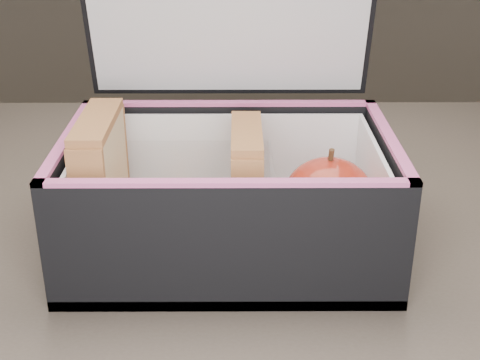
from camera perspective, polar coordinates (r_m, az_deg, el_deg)
The scene contains 8 objects.
kitchen_table at distance 0.67m, azimuth 1.36°, elevation -11.78°, with size 1.20×0.80×0.75m.
lunch_bag at distance 0.58m, azimuth -0.98°, elevation -0.57°, with size 0.28×0.23×0.28m.
plastic_tub at distance 0.58m, azimuth -5.54°, elevation -2.06°, with size 0.17×0.12×0.07m, color white, non-canonical shape.
sandwich_left at distance 0.58m, azimuth -11.71°, elevation 0.04°, with size 0.03×0.10×0.11m.
sandwich_right at distance 0.57m, azimuth 0.55°, elevation -0.41°, with size 0.03×0.09×0.10m.
carrot_sticks at distance 0.58m, azimuth -5.74°, elevation -3.95°, with size 0.04×0.15×0.03m.
paper_napkin at distance 0.60m, azimuth 6.85°, elevation -4.75°, with size 0.07×0.08×0.01m, color white.
red_apple at distance 0.58m, azimuth 7.55°, elevation -1.62°, with size 0.08×0.08×0.08m.
Camera 1 is at (-0.02, -0.54, 1.06)m, focal length 50.00 mm.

